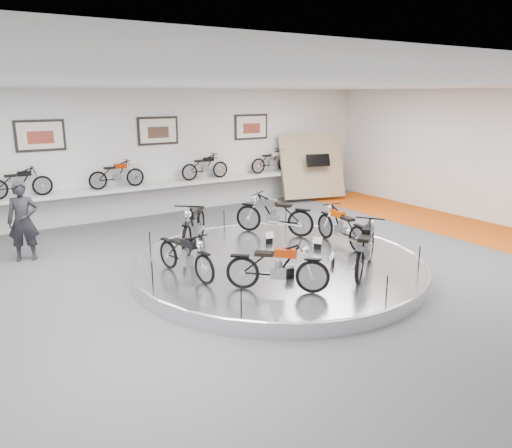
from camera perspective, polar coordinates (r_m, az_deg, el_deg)
floor at (r=10.90m, az=3.49°, el=-5.97°), size 16.00×16.00×0.00m
ceiling at (r=10.20m, az=3.85°, el=15.56°), size 16.00×16.00×0.00m
wall_back at (r=16.47m, az=-11.07°, el=8.00°), size 16.00×0.00×16.00m
wall_right at (r=16.39m, az=26.98°, el=6.65°), size 0.00×14.00×14.00m
orange_carpet_strip at (r=15.73m, az=23.91°, el=-0.71°), size 2.40×12.60×0.01m
dado_band at (r=16.68m, az=-10.80°, el=3.04°), size 15.68×0.04×1.10m
display_platform at (r=11.08m, az=2.59°, el=-4.79°), size 6.40×6.40×0.30m
platform_rim at (r=11.04m, az=2.59°, el=-4.20°), size 6.40×6.40×0.10m
shelf at (r=16.34m, az=-10.50°, el=4.42°), size 11.00×0.55×0.10m
poster_left at (r=15.42m, az=-23.43°, el=9.26°), size 1.35×0.06×0.88m
poster_center at (r=16.37m, az=-11.14°, el=10.42°), size 1.35×0.06×0.88m
poster_right at (r=17.96m, az=-0.54°, el=11.04°), size 1.35×0.06×0.88m
display_panel at (r=18.64m, az=6.40°, el=6.60°), size 2.56×1.52×2.30m
shelf_bike_a at (r=15.21m, az=-25.36°, el=4.09°), size 1.22×0.43×0.73m
shelf_bike_b at (r=15.77m, az=-15.62°, el=5.30°), size 1.22×0.43×0.73m
shelf_bike_c at (r=16.89m, az=-5.84°, el=6.35°), size 1.22×0.43×0.73m
shelf_bike_d at (r=18.26m, az=1.78°, el=7.04°), size 1.22×0.43×0.73m
bike_a at (r=12.87m, az=2.08°, el=1.16°), size 1.55×1.85×1.06m
bike_b at (r=11.83m, az=-7.12°, el=-0.02°), size 1.70×1.91×1.12m
bike_c at (r=9.99m, az=-8.07°, el=-3.46°), size 0.81×1.62×0.91m
bike_d at (r=9.15m, az=2.45°, el=-4.86°), size 1.59×1.52×0.96m
bike_e at (r=10.37m, az=12.42°, el=-2.59°), size 1.80×1.55×1.04m
bike_f at (r=12.09m, az=9.70°, el=-0.21°), size 0.73×1.67×0.95m
visitor at (r=12.88m, az=-25.07°, el=0.29°), size 0.79×0.63×1.89m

